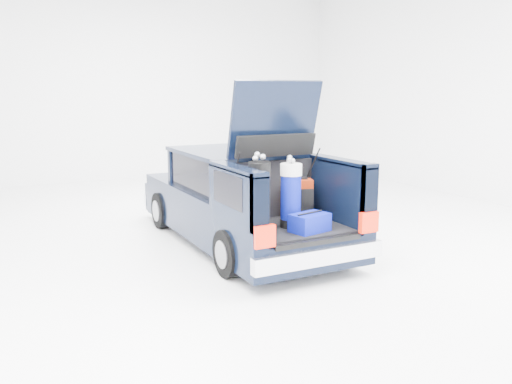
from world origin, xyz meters
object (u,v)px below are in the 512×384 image
red_suitcase (300,199)px  blue_duffel (310,222)px  car (238,199)px  black_golf_bag (259,197)px  blue_golf_bag (291,195)px

red_suitcase → blue_duffel: (-0.28, -0.71, -0.15)m
car → blue_duffel: car is taller
black_golf_bag → blue_golf_bag: bearing=18.8°
red_suitcase → blue_golf_bag: bearing=-114.5°
car → black_golf_bag: bearing=-106.7°
blue_golf_bag → black_golf_bag: bearing=170.8°
car → black_golf_bag: size_ratio=4.71×
black_golf_bag → blue_duffel: bearing=-11.5°
car → red_suitcase: (0.37, -1.22, 0.19)m
black_golf_bag → red_suitcase: bearing=39.5°
blue_duffel → blue_golf_bag: bearing=94.1°
blue_duffel → black_golf_bag: bearing=143.8°
car → blue_golf_bag: 1.65m
red_suitcase → blue_duffel: 0.78m
red_suitcase → black_golf_bag: bearing=-133.1°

